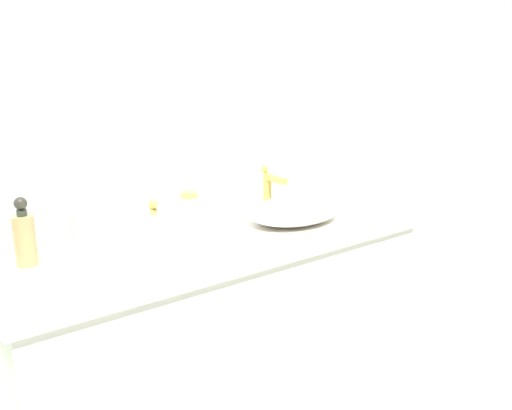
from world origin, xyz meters
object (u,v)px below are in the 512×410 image
sink_basin (295,210)px  candle_jar (342,204)px  lotion_bottle (190,211)px  perfume_bottle (25,237)px  soap_dispenser (154,228)px  spray_can (81,234)px

sink_basin → candle_jar: size_ratio=7.34×
candle_jar → lotion_bottle: bearing=169.3°
perfume_bottle → soap_dispenser: bearing=-13.0°
sink_basin → spray_can: spray_can is taller
soap_dispenser → spray_can: (-0.20, 0.08, 0.00)m
perfume_bottle → candle_jar: perfume_bottle is taller
soap_dispenser → candle_jar: bearing=-1.2°
lotion_bottle → sink_basin: bearing=-23.2°
perfume_bottle → candle_jar: size_ratio=4.07×
perfume_bottle → spray_can: bearing=-2.1°
sink_basin → candle_jar: bearing=6.7°
soap_dispenser → candle_jar: (0.80, -0.02, -0.05)m
soap_dispenser → spray_can: 0.22m
lotion_bottle → candle_jar: lotion_bottle is taller
lotion_bottle → perfume_bottle: 0.54m
soap_dispenser → spray_can: bearing=159.1°
soap_dispenser → candle_jar: soap_dispenser is taller
sink_basin → perfume_bottle: bearing=171.6°
lotion_bottle → soap_dispenser: bearing=-151.1°
perfume_bottle → candle_jar: 1.16m
sink_basin → candle_jar: 0.27m
perfume_bottle → spray_can: (0.16, -0.01, -0.02)m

